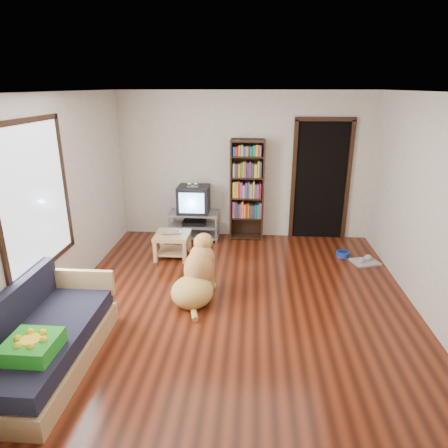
# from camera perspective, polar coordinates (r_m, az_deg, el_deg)

# --- Properties ---
(ground) EXTENTS (5.00, 5.00, 0.00)m
(ground) POSITION_cam_1_polar(r_m,az_deg,el_deg) (5.30, 2.02, -11.05)
(ground) COLOR #612210
(ground) RESTS_ON ground
(ceiling) EXTENTS (5.00, 5.00, 0.00)m
(ceiling) POSITION_cam_1_polar(r_m,az_deg,el_deg) (4.58, 2.42, 18.34)
(ceiling) COLOR white
(ceiling) RESTS_ON ground
(wall_back) EXTENTS (4.50, 0.00, 4.50)m
(wall_back) POSITION_cam_1_polar(r_m,az_deg,el_deg) (7.21, 2.99, 8.23)
(wall_back) COLOR beige
(wall_back) RESTS_ON ground
(wall_front) EXTENTS (4.50, 0.00, 4.50)m
(wall_front) POSITION_cam_1_polar(r_m,az_deg,el_deg) (2.49, -0.12, -14.09)
(wall_front) COLOR beige
(wall_front) RESTS_ON ground
(wall_left) EXTENTS (0.00, 5.00, 5.00)m
(wall_left) POSITION_cam_1_polar(r_m,az_deg,el_deg) (5.35, -22.68, 2.88)
(wall_left) COLOR beige
(wall_left) RESTS_ON ground
(wall_right) EXTENTS (0.00, 5.00, 5.00)m
(wall_right) POSITION_cam_1_polar(r_m,az_deg,el_deg) (5.21, 27.78, 1.73)
(wall_right) COLOR beige
(wall_right) RESTS_ON ground
(green_cushion) EXTENTS (0.44, 0.44, 0.14)m
(green_cushion) POSITION_cam_1_polar(r_m,az_deg,el_deg) (4.04, -25.75, -15.48)
(green_cushion) COLOR green
(green_cushion) RESTS_ON sofa
(laptop) EXTENTS (0.34, 0.26, 0.02)m
(laptop) POSITION_cam_1_polar(r_m,az_deg,el_deg) (6.47, -7.47, -1.38)
(laptop) COLOR silver
(laptop) RESTS_ON coffee_table
(dog_bowl) EXTENTS (0.22, 0.22, 0.08)m
(dog_bowl) POSITION_cam_1_polar(r_m,az_deg,el_deg) (6.88, 16.61, -4.10)
(dog_bowl) COLOR navy
(dog_bowl) RESTS_ON ground
(grey_rag) EXTENTS (0.47, 0.42, 0.03)m
(grey_rag) POSITION_cam_1_polar(r_m,az_deg,el_deg) (6.74, 19.51, -5.15)
(grey_rag) COLOR #9C9C9C
(grey_rag) RESTS_ON ground
(window) EXTENTS (0.03, 1.46, 1.70)m
(window) POSITION_cam_1_polar(r_m,az_deg,el_deg) (4.87, -25.37, 3.46)
(window) COLOR white
(window) RESTS_ON wall_left
(doorway) EXTENTS (1.03, 0.05, 2.19)m
(doorway) POSITION_cam_1_polar(r_m,az_deg,el_deg) (7.32, 13.65, 6.44)
(doorway) COLOR black
(doorway) RESTS_ON wall_back
(tv_stand) EXTENTS (0.90, 0.45, 0.50)m
(tv_stand) POSITION_cam_1_polar(r_m,az_deg,el_deg) (7.31, -4.27, -0.01)
(tv_stand) COLOR #99999E
(tv_stand) RESTS_ON ground
(crt_tv) EXTENTS (0.55, 0.52, 0.58)m
(crt_tv) POSITION_cam_1_polar(r_m,az_deg,el_deg) (7.19, -4.34, 3.62)
(crt_tv) COLOR black
(crt_tv) RESTS_ON tv_stand
(bookshelf) EXTENTS (0.60, 0.30, 1.80)m
(bookshelf) POSITION_cam_1_polar(r_m,az_deg,el_deg) (7.12, 3.32, 5.61)
(bookshelf) COLOR black
(bookshelf) RESTS_ON ground
(sofa) EXTENTS (0.80, 1.80, 0.80)m
(sofa) POSITION_cam_1_polar(r_m,az_deg,el_deg) (4.49, -24.41, -15.17)
(sofa) COLOR tan
(sofa) RESTS_ON ground
(coffee_table) EXTENTS (0.55, 0.55, 0.40)m
(coffee_table) POSITION_cam_1_polar(r_m,az_deg,el_deg) (6.54, -7.37, -2.37)
(coffee_table) COLOR tan
(coffee_table) RESTS_ON ground
(dog) EXTENTS (0.68, 1.06, 0.87)m
(dog) POSITION_cam_1_polar(r_m,az_deg,el_deg) (5.25, -3.89, -7.46)
(dog) COLOR gold
(dog) RESTS_ON ground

